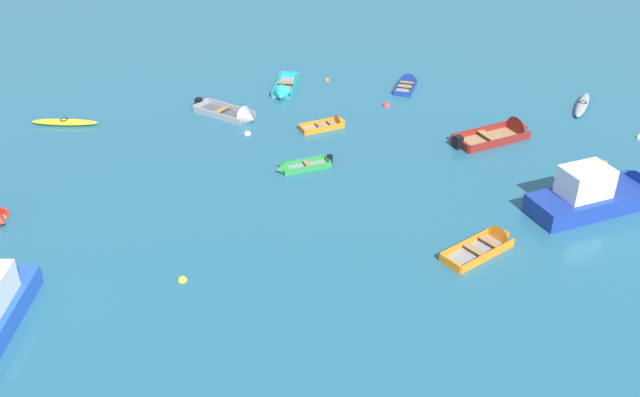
% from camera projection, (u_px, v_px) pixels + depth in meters
% --- Properties ---
extents(rowboat_orange_far_left, '(2.77, 1.90, 0.83)m').
position_uv_depth(rowboat_orange_far_left, '(334.00, 124.00, 39.01)').
color(rowboat_orange_far_left, gray).
rests_on(rowboat_orange_far_left, ground_plane).
extents(rowboat_deep_blue_outer_right, '(1.72, 2.92, 0.93)m').
position_uv_depth(rowboat_deep_blue_outer_right, '(409.00, 82.00, 44.13)').
color(rowboat_deep_blue_outer_right, gray).
rests_on(rowboat_deep_blue_outer_right, ground_plane).
extents(rowboat_grey_midfield_left, '(3.96, 3.20, 1.25)m').
position_uv_depth(rowboat_grey_midfield_left, '(239.00, 116.00, 39.82)').
color(rowboat_grey_midfield_left, '#4C4C51').
rests_on(rowboat_grey_midfield_left, ground_plane).
extents(rowboat_turquoise_cluster_inner, '(1.59, 3.90, 1.07)m').
position_uv_depth(rowboat_turquoise_cluster_inner, '(285.00, 91.00, 42.75)').
color(rowboat_turquoise_cluster_inner, gray).
rests_on(rowboat_turquoise_cluster_inner, ground_plane).
extents(kayak_yellow_back_row_right, '(3.66, 0.75, 0.35)m').
position_uv_depth(kayak_yellow_back_row_right, '(66.00, 122.00, 39.14)').
color(kayak_yellow_back_row_right, yellow).
rests_on(kayak_yellow_back_row_right, ground_plane).
extents(rowboat_maroon_far_back, '(4.67, 3.35, 1.48)m').
position_uv_depth(rowboat_maroon_far_back, '(510.00, 132.00, 37.94)').
color(rowboat_maroon_far_back, '#99754C').
rests_on(rowboat_maroon_far_back, ground_plane).
extents(rowboat_green_cluster_outer, '(2.89, 1.73, 0.76)m').
position_uv_depth(rowboat_green_cluster_outer, '(295.00, 168.00, 34.76)').
color(rowboat_green_cluster_outer, gray).
rests_on(rowboat_green_cluster_outer, ground_plane).
extents(rowboat_orange_far_right, '(3.50, 3.06, 1.08)m').
position_uv_depth(rowboat_orange_far_right, '(494.00, 242.00, 29.33)').
color(rowboat_orange_far_right, gray).
rests_on(rowboat_orange_far_right, ground_plane).
extents(motor_launch_deep_blue_near_left, '(6.68, 4.17, 2.54)m').
position_uv_depth(motor_launch_deep_blue_near_left, '(602.00, 194.00, 31.58)').
color(motor_launch_deep_blue_near_left, navy).
rests_on(motor_launch_deep_blue_near_left, ground_plane).
extents(kayak_grey_distant_center, '(2.12, 3.57, 0.35)m').
position_uv_depth(kayak_grey_distant_center, '(584.00, 105.00, 41.09)').
color(kayak_grey_distant_center, gray).
rests_on(kayak_grey_distant_center, ground_plane).
extents(mooring_buoy_between_boats_right, '(0.44, 0.44, 0.44)m').
position_uv_depth(mooring_buoy_between_boats_right, '(388.00, 106.00, 41.40)').
color(mooring_buoy_between_boats_right, red).
rests_on(mooring_buoy_between_boats_right, ground_plane).
extents(mooring_buoy_far_field, '(0.30, 0.30, 0.30)m').
position_uv_depth(mooring_buoy_far_field, '(328.00, 80.00, 44.72)').
color(mooring_buoy_far_field, orange).
rests_on(mooring_buoy_far_field, ground_plane).
extents(mooring_buoy_trailing, '(0.37, 0.37, 0.37)m').
position_uv_depth(mooring_buoy_trailing, '(249.00, 134.00, 38.23)').
color(mooring_buoy_trailing, silver).
rests_on(mooring_buoy_trailing, ground_plane).
extents(mooring_buoy_between_boats_left, '(0.35, 0.35, 0.35)m').
position_uv_depth(mooring_buoy_between_boats_left, '(605.00, 164.00, 35.40)').
color(mooring_buoy_between_boats_left, orange).
rests_on(mooring_buoy_between_boats_left, ground_plane).
extents(mooring_buoy_near_foreground, '(0.36, 0.36, 0.36)m').
position_uv_depth(mooring_buoy_near_foreground, '(184.00, 280.00, 27.40)').
color(mooring_buoy_near_foreground, yellow).
rests_on(mooring_buoy_near_foreground, ground_plane).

